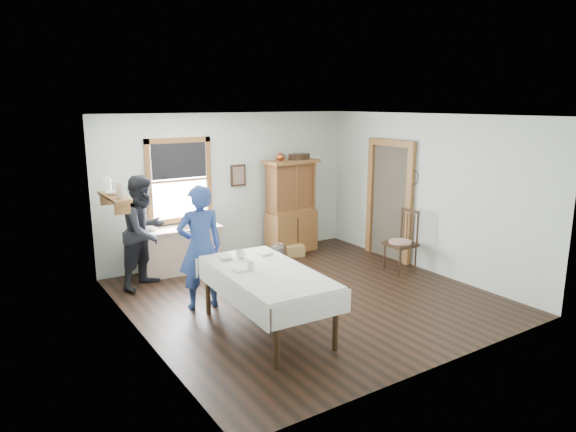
{
  "coord_description": "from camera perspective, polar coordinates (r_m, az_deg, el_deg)",
  "views": [
    {
      "loc": [
        -4.23,
        -5.97,
        2.88
      ],
      "look_at": [
        -0.15,
        0.3,
        1.22
      ],
      "focal_mm": 32.0,
      "sensor_mm": 36.0,
      "label": 1
    }
  ],
  "objects": [
    {
      "name": "table_cup_a",
      "position": [
        6.97,
        -5.29,
        -4.28
      ],
      "size": [
        0.17,
        0.17,
        0.11
      ],
      "primitive_type": "imported",
      "rotation": [
        0.0,
        0.0,
        0.31
      ],
      "color": "white",
      "rests_on": "dining_table"
    },
    {
      "name": "wall_shelf",
      "position": [
        7.84,
        -18.85,
        2.25
      ],
      "size": [
        0.24,
        1.0,
        0.44
      ],
      "color": "olive",
      "rests_on": "room"
    },
    {
      "name": "spindle_chair",
      "position": [
        9.05,
        12.41,
        -2.74
      ],
      "size": [
        0.5,
        0.5,
        1.09
      ],
      "primitive_type": "cube",
      "rotation": [
        0.0,
        0.0,
        -0.01
      ],
      "color": "black",
      "rests_on": "room"
    },
    {
      "name": "dining_table",
      "position": [
        6.62,
        -2.4,
        -9.39
      ],
      "size": [
        1.17,
        2.1,
        0.82
      ],
      "primitive_type": "cube",
      "rotation": [
        0.0,
        0.0,
        -0.05
      ],
      "color": "silver",
      "rests_on": "room"
    },
    {
      "name": "pail",
      "position": [
        9.5,
        -1.18,
        -4.24
      ],
      "size": [
        0.33,
        0.33,
        0.28
      ],
      "primitive_type": "cube",
      "rotation": [
        0.0,
        0.0,
        -0.32
      ],
      "color": "#A0A4A9",
      "rests_on": "room"
    },
    {
      "name": "rug_beater",
      "position": [
        9.23,
        13.73,
        4.95
      ],
      "size": [
        0.01,
        0.27,
        0.27
      ],
      "primitive_type": "torus",
      "rotation": [
        0.0,
        1.57,
        0.0
      ],
      "color": "black",
      "rests_on": "room"
    },
    {
      "name": "woman_blue",
      "position": [
        7.34,
        -9.72,
        -3.93
      ],
      "size": [
        0.65,
        0.48,
        1.65
      ],
      "primitive_type": "imported",
      "rotation": [
        0.0,
        0.0,
        2.99
      ],
      "color": "navy",
      "rests_on": "room"
    },
    {
      "name": "doorway",
      "position": [
        9.7,
        11.23,
        2.09
      ],
      "size": [
        0.09,
        1.14,
        2.22
      ],
      "color": "#453E31",
      "rests_on": "room"
    },
    {
      "name": "figure_dark",
      "position": [
        8.38,
        -15.62,
        -2.12
      ],
      "size": [
        1.02,
        0.96,
        1.66
      ],
      "primitive_type": "imported",
      "rotation": [
        0.0,
        0.0,
        0.57
      ],
      "color": "black",
      "rests_on": "room"
    },
    {
      "name": "window",
      "position": [
        9.11,
        -11.99,
        4.4
      ],
      "size": [
        1.18,
        0.07,
        1.48
      ],
      "color": "white",
      "rests_on": "room"
    },
    {
      "name": "room",
      "position": [
        7.47,
        2.25,
        0.7
      ],
      "size": [
        5.01,
        5.01,
        2.7
      ],
      "color": "black",
      "rests_on": "ground"
    },
    {
      "name": "counter_bowl",
      "position": [
        8.87,
        -14.98,
        -1.37
      ],
      "size": [
        0.23,
        0.23,
        0.06
      ],
      "primitive_type": "imported",
      "rotation": [
        0.0,
        0.0,
        -0.18
      ],
      "color": "white",
      "rests_on": "work_counter"
    },
    {
      "name": "framed_picture",
      "position": [
        9.59,
        -5.53,
        4.5
      ],
      "size": [
        0.3,
        0.04,
        0.4
      ],
      "primitive_type": "cube",
      "color": "black",
      "rests_on": "room"
    },
    {
      "name": "work_counter",
      "position": [
        9.05,
        -11.78,
        -3.7
      ],
      "size": [
        1.4,
        0.6,
        0.78
      ],
      "primitive_type": "cube",
      "rotation": [
        0.0,
        0.0,
        -0.06
      ],
      "color": "tan",
      "rests_on": "room"
    },
    {
      "name": "wicker_basket",
      "position": [
        9.84,
        0.72,
        -3.87
      ],
      "size": [
        0.4,
        0.33,
        0.21
      ],
      "primitive_type": "cube",
      "rotation": [
        0.0,
        0.0,
        -0.26
      ],
      "color": "#A67E4B",
      "rests_on": "room"
    },
    {
      "name": "shelf_bowl",
      "position": [
        7.85,
        -18.89,
        2.44
      ],
      "size": [
        0.22,
        0.22,
        0.05
      ],
      "primitive_type": "imported",
      "color": "white",
      "rests_on": "wall_shelf"
    },
    {
      "name": "table_bowl",
      "position": [
        6.96,
        -6.94,
        -4.57
      ],
      "size": [
        0.23,
        0.23,
        0.06
      ],
      "primitive_type": "imported",
      "rotation": [
        0.0,
        0.0,
        -0.05
      ],
      "color": "white",
      "rests_on": "dining_table"
    },
    {
      "name": "counter_book",
      "position": [
        8.87,
        -12.0,
        -1.36
      ],
      "size": [
        0.18,
        0.23,
        0.02
      ],
      "primitive_type": "imported",
      "rotation": [
        0.0,
        0.0,
        0.11
      ],
      "color": "#755D4E",
      "rests_on": "work_counter"
    },
    {
      "name": "table_cup_b",
      "position": [
        6.49,
        -4.16,
        -5.59
      ],
      "size": [
        0.12,
        0.12,
        0.09
      ],
      "primitive_type": "imported",
      "rotation": [
        0.0,
        0.0,
        -0.29
      ],
      "color": "white",
      "rests_on": "dining_table"
    },
    {
      "name": "china_hutch",
      "position": [
        9.96,
        0.37,
        1.07
      ],
      "size": [
        1.09,
        0.58,
        1.8
      ],
      "primitive_type": "cube",
      "rotation": [
        0.0,
        0.0,
        0.07
      ],
      "color": "olive",
      "rests_on": "room"
    }
  ]
}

